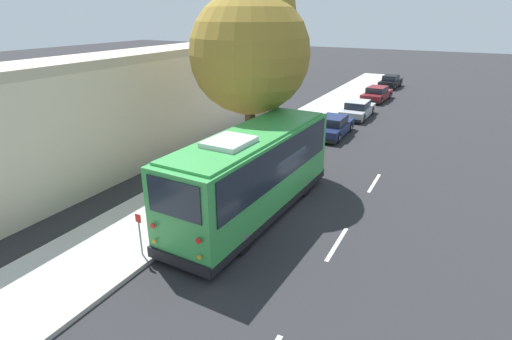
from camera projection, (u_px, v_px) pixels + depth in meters
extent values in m
plane|color=#28282B|center=(276.00, 209.00, 16.37)|extent=(160.00, 160.00, 0.00)
cube|color=beige|center=(197.00, 189.00, 18.04)|extent=(80.00, 3.66, 0.15)
cube|color=#AAA69D|center=(233.00, 197.00, 17.22)|extent=(80.00, 0.14, 0.15)
cube|color=green|center=(253.00, 173.00, 15.32)|extent=(9.11, 2.77, 3.02)
cube|color=black|center=(253.00, 205.00, 15.82)|extent=(9.16, 2.82, 0.28)
cube|color=black|center=(253.00, 156.00, 15.07)|extent=(8.38, 2.82, 1.45)
cube|color=black|center=(302.00, 128.00, 18.73)|extent=(0.12, 2.11, 1.53)
cube|color=black|center=(173.00, 199.00, 11.37)|extent=(0.11, 1.93, 1.16)
cube|color=black|center=(302.00, 114.00, 18.47)|extent=(0.11, 1.74, 0.22)
cube|color=green|center=(253.00, 134.00, 14.74)|extent=(8.55, 2.52, 0.10)
cube|color=silver|center=(229.00, 142.00, 13.40)|extent=(1.71, 1.43, 0.20)
cube|color=black|center=(300.00, 168.00, 19.48)|extent=(0.20, 2.43, 0.36)
cube|color=black|center=(178.00, 262.00, 12.13)|extent=(0.20, 2.43, 0.36)
cylinder|color=red|center=(153.00, 226.00, 12.12)|extent=(0.04, 0.18, 0.18)
cylinder|color=orange|center=(154.00, 241.00, 12.32)|extent=(0.04, 0.14, 0.14)
cylinder|color=red|center=(198.00, 241.00, 11.31)|extent=(0.04, 0.18, 0.18)
cylinder|color=orange|center=(199.00, 257.00, 11.51)|extent=(0.04, 0.14, 0.14)
cube|color=white|center=(286.00, 161.00, 19.83)|extent=(0.05, 0.32, 0.18)
cube|color=white|center=(316.00, 167.00, 19.08)|extent=(0.05, 0.32, 0.18)
cube|color=black|center=(273.00, 120.00, 19.01)|extent=(0.06, 0.10, 0.24)
cylinder|color=black|center=(263.00, 176.00, 18.43)|extent=(0.99, 0.34, 0.98)
cylinder|color=slate|center=(263.00, 176.00, 18.43)|extent=(0.45, 0.34, 0.44)
cylinder|color=black|center=(305.00, 185.00, 17.46)|extent=(0.99, 0.34, 0.98)
cylinder|color=slate|center=(305.00, 185.00, 17.46)|extent=(0.45, 0.34, 0.44)
cylinder|color=black|center=(192.00, 224.00, 14.24)|extent=(0.99, 0.34, 0.98)
cylinder|color=slate|center=(192.00, 224.00, 14.24)|extent=(0.45, 0.34, 0.44)
cylinder|color=black|center=(242.00, 239.00, 13.26)|extent=(0.99, 0.34, 0.98)
cylinder|color=slate|center=(242.00, 239.00, 13.26)|extent=(0.45, 0.34, 0.44)
cube|color=#19234C|center=(333.00, 128.00, 25.96)|extent=(4.34, 1.68, 0.63)
cube|color=black|center=(333.00, 120.00, 25.66)|extent=(2.05, 1.45, 0.48)
cube|color=#19234C|center=(333.00, 117.00, 25.57)|extent=(1.97, 1.41, 0.05)
cube|color=black|center=(342.00, 124.00, 27.84)|extent=(0.08, 1.62, 0.20)
cube|color=black|center=(322.00, 141.00, 24.23)|extent=(0.08, 1.62, 0.20)
cylinder|color=black|center=(328.00, 124.00, 27.47)|extent=(0.64, 0.20, 0.64)
cylinder|color=slate|center=(328.00, 124.00, 27.47)|extent=(0.29, 0.22, 0.29)
cylinder|color=black|center=(350.00, 127.00, 26.82)|extent=(0.64, 0.20, 0.64)
cylinder|color=slate|center=(350.00, 127.00, 26.82)|extent=(0.29, 0.22, 0.29)
cylinder|color=black|center=(315.00, 134.00, 25.21)|extent=(0.64, 0.20, 0.64)
cylinder|color=slate|center=(315.00, 134.00, 25.21)|extent=(0.29, 0.22, 0.29)
cylinder|color=black|center=(338.00, 138.00, 24.56)|extent=(0.64, 0.20, 0.64)
cylinder|color=slate|center=(338.00, 138.00, 24.56)|extent=(0.29, 0.22, 0.29)
cube|color=#A8AAAF|center=(357.00, 111.00, 30.55)|extent=(4.43, 1.78, 0.61)
cube|color=black|center=(358.00, 104.00, 30.25)|extent=(2.10, 1.52, 0.48)
cube|color=#A8AAAF|center=(358.00, 101.00, 30.17)|extent=(2.02, 1.49, 0.05)
cube|color=black|center=(364.00, 108.00, 32.46)|extent=(0.09, 1.70, 0.20)
cube|color=black|center=(349.00, 120.00, 28.79)|extent=(0.09, 1.70, 0.20)
cylinder|color=black|center=(352.00, 108.00, 32.10)|extent=(0.61, 0.20, 0.61)
cylinder|color=slate|center=(352.00, 108.00, 32.10)|extent=(0.28, 0.22, 0.28)
cylinder|color=black|center=(372.00, 111.00, 31.41)|extent=(0.61, 0.20, 0.61)
cylinder|color=slate|center=(372.00, 111.00, 31.41)|extent=(0.28, 0.22, 0.28)
cylinder|color=black|center=(342.00, 116.00, 29.81)|extent=(0.61, 0.20, 0.61)
cylinder|color=slate|center=(342.00, 116.00, 29.81)|extent=(0.28, 0.22, 0.28)
cylinder|color=black|center=(363.00, 118.00, 29.11)|extent=(0.61, 0.20, 0.61)
cylinder|color=slate|center=(363.00, 118.00, 29.11)|extent=(0.28, 0.22, 0.28)
cube|color=maroon|center=(377.00, 95.00, 36.36)|extent=(4.63, 2.09, 0.61)
cube|color=black|center=(377.00, 90.00, 36.06)|extent=(2.24, 1.67, 0.48)
cube|color=maroon|center=(377.00, 87.00, 35.97)|extent=(2.15, 1.63, 0.05)
cube|color=black|center=(383.00, 94.00, 38.23)|extent=(0.21, 1.70, 0.20)
cube|color=black|center=(369.00, 102.00, 34.63)|extent=(0.21, 1.70, 0.20)
cylinder|color=black|center=(372.00, 94.00, 37.93)|extent=(0.63, 0.25, 0.61)
cylinder|color=slate|center=(372.00, 94.00, 37.93)|extent=(0.29, 0.24, 0.28)
cylinder|color=black|center=(390.00, 95.00, 37.14)|extent=(0.63, 0.25, 0.61)
cylinder|color=slate|center=(390.00, 95.00, 37.14)|extent=(0.29, 0.24, 0.28)
cylinder|color=black|center=(363.00, 99.00, 35.68)|extent=(0.63, 0.25, 0.61)
cylinder|color=slate|center=(363.00, 99.00, 35.68)|extent=(0.29, 0.24, 0.28)
cylinder|color=black|center=(381.00, 101.00, 34.90)|extent=(0.63, 0.25, 0.61)
cylinder|color=slate|center=(381.00, 101.00, 34.90)|extent=(0.29, 0.24, 0.28)
cube|color=black|center=(390.00, 83.00, 42.61)|extent=(4.21, 1.91, 0.64)
cube|color=black|center=(391.00, 78.00, 42.32)|extent=(2.04, 1.54, 0.48)
cube|color=black|center=(391.00, 75.00, 42.23)|extent=(1.96, 1.50, 0.05)
cube|color=black|center=(395.00, 82.00, 44.33)|extent=(0.19, 1.57, 0.20)
cube|color=black|center=(385.00, 88.00, 41.05)|extent=(0.19, 1.57, 0.20)
cylinder|color=black|center=(387.00, 82.00, 44.05)|extent=(0.66, 0.25, 0.65)
cylinder|color=slate|center=(387.00, 82.00, 44.05)|extent=(0.31, 0.24, 0.29)
cylinder|color=black|center=(400.00, 83.00, 43.34)|extent=(0.66, 0.25, 0.65)
cylinder|color=slate|center=(400.00, 83.00, 43.34)|extent=(0.31, 0.24, 0.29)
cylinder|color=black|center=(380.00, 86.00, 42.00)|extent=(0.66, 0.25, 0.65)
cylinder|color=slate|center=(380.00, 86.00, 42.00)|extent=(0.31, 0.24, 0.29)
cylinder|color=black|center=(394.00, 87.00, 41.29)|extent=(0.66, 0.25, 0.65)
cylinder|color=slate|center=(394.00, 87.00, 41.29)|extent=(0.31, 0.24, 0.29)
cylinder|color=brown|center=(250.00, 134.00, 19.27)|extent=(0.49, 0.49, 3.74)
sphere|color=olive|center=(250.00, 53.00, 17.88)|extent=(5.46, 5.46, 5.46)
sphere|color=#A58431|center=(257.00, 11.00, 17.78)|extent=(3.55, 3.55, 3.55)
cylinder|color=gray|center=(141.00, 239.00, 12.82)|extent=(0.06, 0.06, 1.20)
cube|color=red|center=(138.00, 218.00, 12.54)|extent=(0.02, 0.22, 0.28)
cylinder|color=gray|center=(180.00, 214.00, 14.52)|extent=(0.06, 0.06, 1.06)
cube|color=beige|center=(128.00, 104.00, 22.81)|extent=(23.61, 6.50, 5.28)
cube|color=#BAAD93|center=(167.00, 55.00, 20.44)|extent=(23.61, 0.30, 0.40)
cube|color=silver|center=(337.00, 244.00, 13.92)|extent=(2.40, 0.14, 0.01)
cube|color=silver|center=(374.00, 183.00, 18.87)|extent=(2.40, 0.14, 0.01)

